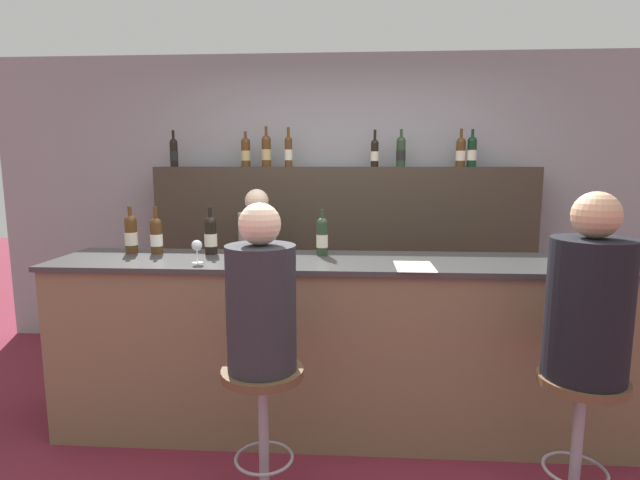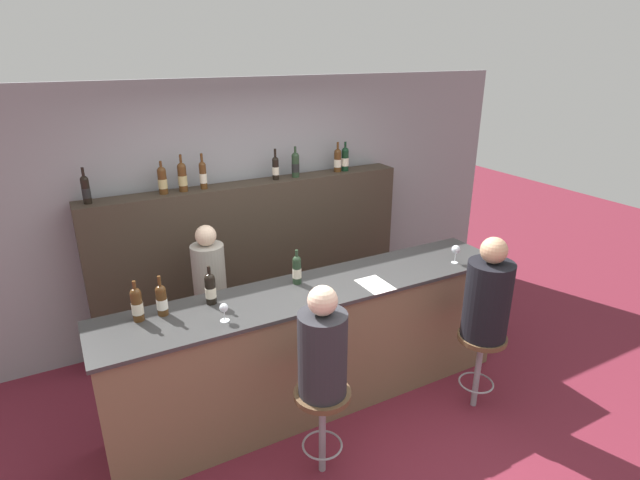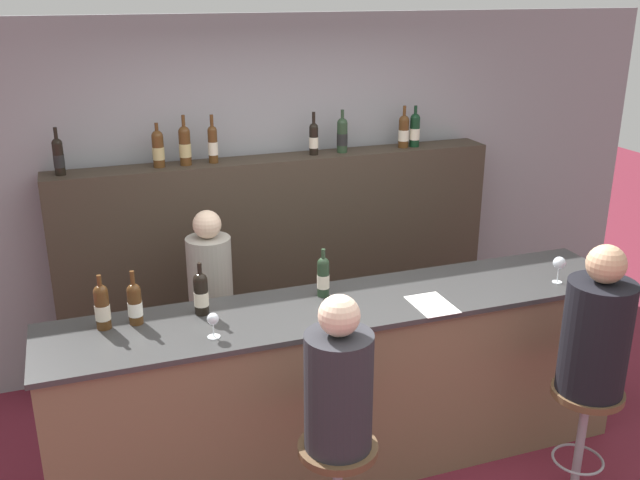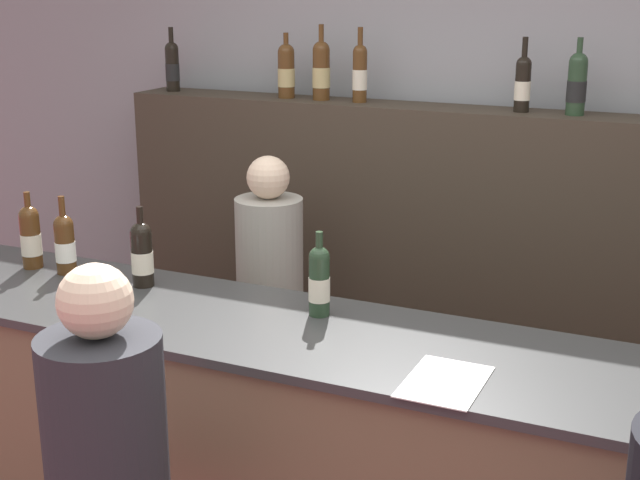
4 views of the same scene
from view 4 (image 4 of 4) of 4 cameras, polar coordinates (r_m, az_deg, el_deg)
wall_back at (r=4.21m, az=9.65°, el=4.35°), size 6.40×0.05×2.60m
back_bar_cabinet at (r=4.13m, az=8.50°, el=-2.88°), size 3.23×0.28×1.62m
wine_bottle_counter_0 at (r=3.61m, az=-18.04°, el=0.23°), size 0.08×0.08×0.30m
wine_bottle_counter_1 at (r=3.50m, az=-16.02°, el=-0.21°), size 0.08×0.08×0.30m
wine_bottle_counter_2 at (r=3.29m, az=-11.33°, el=-0.86°), size 0.08×0.08×0.30m
wine_bottle_counter_3 at (r=2.94m, az=-0.05°, el=-2.59°), size 0.07×0.07×0.29m
wine_bottle_backbar_0 at (r=4.55m, az=-9.43°, el=10.95°), size 0.07×0.07×0.31m
wine_bottle_backbar_1 at (r=4.23m, az=-2.17°, el=10.79°), size 0.08×0.08×0.30m
wine_bottle_backbar_2 at (r=4.15m, az=0.08°, el=10.83°), size 0.08×0.08×0.34m
wine_bottle_backbar_3 at (r=4.07m, az=2.57°, el=10.67°), size 0.07×0.07×0.33m
wine_bottle_backbar_4 at (r=3.86m, az=12.85°, el=9.77°), size 0.07×0.07×0.31m
wine_bottle_backbar_5 at (r=3.82m, az=16.12°, el=9.61°), size 0.08×0.08×0.31m
wine_glass_0 at (r=3.07m, az=-14.45°, el=-2.81°), size 0.07×0.07×0.13m
tasting_menu at (r=2.53m, az=7.99°, el=-8.97°), size 0.21×0.30×0.00m
guest_seated_left at (r=2.46m, az=-13.62°, el=-11.56°), size 0.33×0.33×0.79m
bartender at (r=3.90m, az=-3.17°, el=-5.94°), size 0.29×0.29×1.46m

